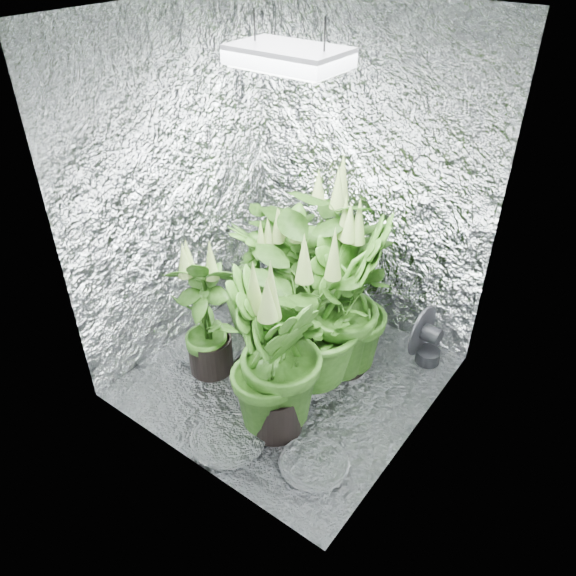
# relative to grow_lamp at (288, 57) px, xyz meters

# --- Properties ---
(ground) EXTENTS (1.60, 1.60, 0.00)m
(ground) POSITION_rel_grow_lamp_xyz_m (0.00, 0.00, -1.83)
(ground) COLOR silver
(ground) RESTS_ON ground
(walls) EXTENTS (1.62, 1.62, 2.00)m
(walls) POSITION_rel_grow_lamp_xyz_m (0.00, 0.00, -0.83)
(walls) COLOR silver
(walls) RESTS_ON ground
(ceiling) EXTENTS (1.60, 1.60, 0.01)m
(ceiling) POSITION_rel_grow_lamp_xyz_m (0.00, 0.00, 0.17)
(ceiling) COLOR silver
(ceiling) RESTS_ON walls
(grow_lamp) EXTENTS (0.50, 0.30, 0.22)m
(grow_lamp) POSITION_rel_grow_lamp_xyz_m (0.00, 0.00, 0.00)
(grow_lamp) COLOR gray
(grow_lamp) RESTS_ON ceiling
(plant_a) EXTENTS (1.06, 1.06, 1.13)m
(plant_a) POSITION_rel_grow_lamp_xyz_m (-0.17, 0.64, -1.29)
(plant_a) COLOR black
(plant_a) RESTS_ON ground
(plant_b) EXTENTS (0.57, 0.57, 0.92)m
(plant_b) POSITION_rel_grow_lamp_xyz_m (-0.26, 0.40, -1.41)
(plant_b) COLOR black
(plant_b) RESTS_ON ground
(plant_c) EXTENTS (0.62, 0.62, 1.09)m
(plant_c) POSITION_rel_grow_lamp_xyz_m (0.22, 0.27, -1.32)
(plant_c) COLOR black
(plant_c) RESTS_ON ground
(plant_d) EXTENTS (0.57, 0.57, 0.84)m
(plant_d) POSITION_rel_grow_lamp_xyz_m (-0.42, 0.23, -1.45)
(plant_d) COLOR black
(plant_d) RESTS_ON ground
(plant_e) EXTENTS (0.90, 0.90, 1.00)m
(plant_e) POSITION_rel_grow_lamp_xyz_m (0.09, 0.05, -1.36)
(plant_e) COLOR black
(plant_e) RESTS_ON ground
(plant_f) EXTENTS (0.59, 0.59, 0.90)m
(plant_f) POSITION_rel_grow_lamp_xyz_m (-0.42, -0.23, -1.42)
(plant_f) COLOR black
(plant_f) RESTS_ON ground
(plant_g) EXTENTS (0.55, 0.55, 1.07)m
(plant_g) POSITION_rel_grow_lamp_xyz_m (0.18, -0.36, -1.34)
(plant_g) COLOR black
(plant_g) RESTS_ON ground
(circulation_fan) EXTENTS (0.15, 0.33, 0.38)m
(circulation_fan) POSITION_rel_grow_lamp_xyz_m (0.59, 0.62, -1.66)
(circulation_fan) COLOR black
(circulation_fan) RESTS_ON ground
(plant_label) EXTENTS (0.06, 0.04, 0.08)m
(plant_label) POSITION_rel_grow_lamp_xyz_m (0.24, -0.39, -1.53)
(plant_label) COLOR white
(plant_label) RESTS_ON plant_g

